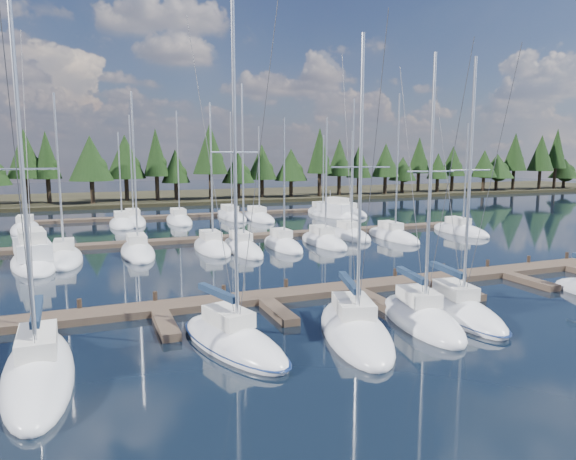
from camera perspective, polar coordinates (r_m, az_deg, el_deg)
name	(u,v)px	position (r m, az deg, el deg)	size (l,w,h in m)	color
ground	(283,256)	(43.78, -0.58, -2.92)	(260.00, 260.00, 0.00)	black
far_shore	(172,197)	(101.59, -12.80, 3.58)	(220.00, 30.00, 0.60)	#2A2717
main_dock	(355,290)	(32.55, 7.47, -6.65)	(44.00, 6.13, 0.90)	#4E3E31
back_docks	(225,224)	(62.18, -7.05, 0.62)	(50.00, 21.80, 0.40)	#4E3E31
front_sailboat_0	(39,370)	(22.91, -25.98, -13.85)	(2.91, 9.71, 14.76)	white
front_sailboat_1	(233,340)	(23.83, -6.16, -12.10)	(4.75, 8.49, 15.85)	white
front_sailboat_2	(355,330)	(25.31, 7.44, -10.92)	(5.36, 9.39, 14.65)	white
front_sailboat_3	(421,318)	(27.63, 14.55, -9.42)	(4.03, 8.05, 14.19)	white
front_sailboat_4	(458,310)	(29.45, 18.39, -8.47)	(3.81, 8.54, 14.22)	white
back_sailboat_rows	(229,230)	(57.48, -6.59, 0.04)	(48.76, 33.75, 15.32)	white
motor_yacht_left	(33,260)	(44.48, -26.47, -2.95)	(4.71, 9.97, 4.79)	white
motor_yacht_right	(335,213)	(70.80, 5.21, 1.84)	(5.53, 9.39, 4.45)	white
tree_line	(177,162)	(91.44, -12.26, 7.40)	(184.66, 11.34, 13.75)	black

